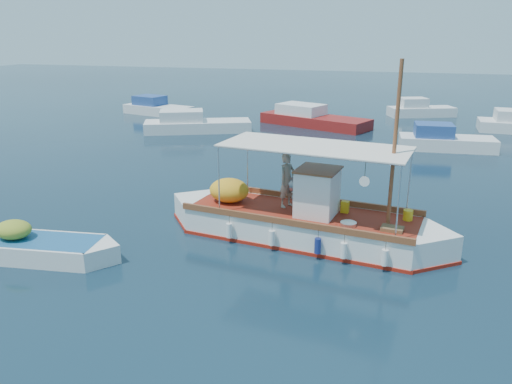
# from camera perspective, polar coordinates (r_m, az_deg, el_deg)

# --- Properties ---
(ground) EXTENTS (160.00, 160.00, 0.00)m
(ground) POSITION_cam_1_polar(r_m,az_deg,el_deg) (18.05, 3.34, -5.27)
(ground) COLOR black
(ground) RESTS_ON ground
(fishing_caique) EXTENTS (10.61, 3.98, 6.53)m
(fishing_caique) POSITION_cam_1_polar(r_m,az_deg,el_deg) (17.94, 5.05, -3.46)
(fishing_caique) COLOR white
(fishing_caique) RESTS_ON ground
(dinghy) EXTENTS (5.80, 2.15, 1.42)m
(dinghy) POSITION_cam_1_polar(r_m,az_deg,el_deg) (17.96, -23.94, -5.97)
(dinghy) COLOR white
(dinghy) RESTS_ON ground
(bg_boat_nw) EXTENTS (8.03, 5.25, 1.80)m
(bg_boat_nw) POSITION_cam_1_polar(r_m,az_deg,el_deg) (37.37, -7.05, 7.60)
(bg_boat_nw) COLOR silver
(bg_boat_nw) RESTS_ON ground
(bg_boat_n) EXTENTS (9.10, 5.91, 1.80)m
(bg_boat_n) POSITION_cam_1_polar(r_m,az_deg,el_deg) (39.80, 6.39, 8.25)
(bg_boat_n) COLOR maroon
(bg_boat_n) RESTS_ON ground
(bg_boat_ne) EXTENTS (5.87, 2.63, 1.80)m
(bg_boat_ne) POSITION_cam_1_polar(r_m,az_deg,el_deg) (33.57, 20.68, 5.41)
(bg_boat_ne) COLOR silver
(bg_boat_ne) RESTS_ON ground
(bg_boat_far_w) EXTENTS (6.76, 3.86, 1.80)m
(bg_boat_far_w) POSITION_cam_1_polar(r_m,az_deg,el_deg) (45.99, -11.30, 9.32)
(bg_boat_far_w) COLOR silver
(bg_boat_far_w) RESTS_ON ground
(bg_boat_far_n) EXTENTS (5.94, 3.96, 1.80)m
(bg_boat_far_n) POSITION_cam_1_polar(r_m,az_deg,el_deg) (46.29, 18.18, 8.83)
(bg_boat_far_n) COLOR silver
(bg_boat_far_n) RESTS_ON ground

